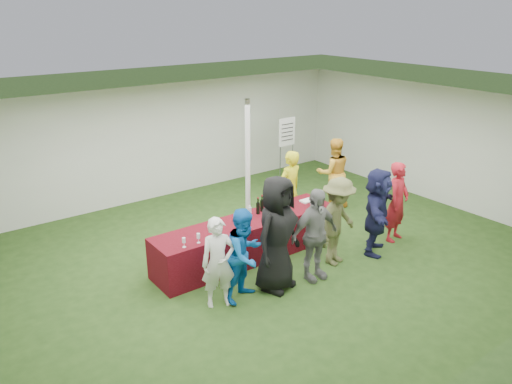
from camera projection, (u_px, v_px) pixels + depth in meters
ground at (264, 256)px, 9.27m from camera, size 60.00×60.00×0.00m
tent at (248, 166)px, 9.99m from camera, size 10.00×10.00×10.00m
serving_table at (247, 239)px, 9.09m from camera, size 3.60×0.80×0.75m
wine_bottles at (273, 203)px, 9.42m from camera, size 0.82×0.16×0.32m
wine_glasses at (234, 226)px, 8.47m from camera, size 2.84×0.12×0.16m
water_bottle at (250, 212)px, 9.04m from camera, size 0.07×0.07×0.23m
bar_towel at (307, 201)px, 9.82m from camera, size 0.25×0.18×0.03m
dump_bucket at (319, 201)px, 9.62m from camera, size 0.22×0.22×0.18m
wine_list_sign at (287, 137)px, 12.36m from camera, size 0.50×0.03×1.80m
staff_pourer at (289, 190)px, 10.22m from camera, size 0.65×0.47×1.66m
staff_back at (333, 173)px, 11.34m from camera, size 0.97×0.90×1.61m
customer_0 at (218, 263)px, 7.53m from camera, size 0.61×0.50×1.45m
customer_1 at (245, 255)px, 7.71m from camera, size 0.87×0.77×1.51m
customer_2 at (277, 234)px, 7.92m from camera, size 1.08×0.86×1.93m
customer_3 at (315, 235)px, 8.25m from camera, size 0.96×0.43×1.62m
customer_4 at (338, 222)px, 8.76m from camera, size 1.17×0.87×1.62m
customer_5 at (377, 211)px, 9.17m from camera, size 1.52×1.29×1.65m
customer_6 at (397, 202)px, 9.68m from camera, size 0.66×0.52×1.59m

